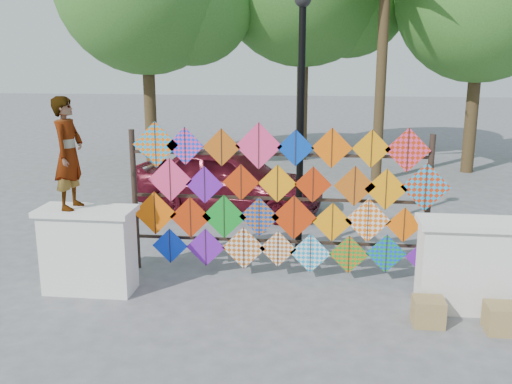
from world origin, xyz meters
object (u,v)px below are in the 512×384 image
at_px(sedan, 229,179).
at_px(lamppost, 301,100).
at_px(kite_rack, 281,201).
at_px(vendor_woman, 68,153).

relative_size(sedan, lamppost, 0.94).
relative_size(kite_rack, vendor_woman, 3.08).
bearing_deg(lamppost, sedan, 123.94).
bearing_deg(kite_rack, sedan, 110.97).
height_order(vendor_woman, sedan, vendor_woman).
bearing_deg(sedan, vendor_woman, 172.90).
bearing_deg(lamppost, vendor_woman, -145.44).
height_order(sedan, lamppost, lamppost).
bearing_deg(vendor_woman, lamppost, -52.75).
bearing_deg(vendor_woman, kite_rack, -69.95).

